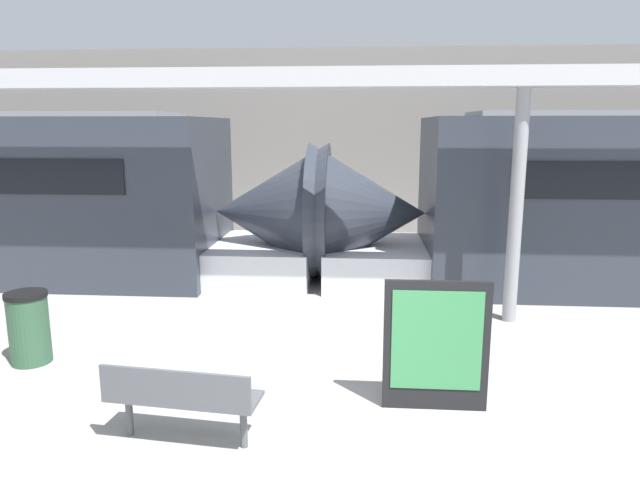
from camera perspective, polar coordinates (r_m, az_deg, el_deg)
station_wall at (r=15.97m, az=2.89°, el=9.74°), size 56.00×0.20×5.00m
bench_near at (r=5.61m, az=-13.75°, el=-14.84°), size 1.48×0.60×0.80m
trash_bin at (r=8.10m, az=-27.10°, el=-7.79°), size 0.51×0.51×0.92m
poster_board at (r=6.13m, az=11.54°, el=-10.28°), size 1.09×0.07×1.40m
support_column_near at (r=8.95m, az=19.02°, el=3.02°), size 0.20×0.20×3.49m
canopy_beam at (r=8.90m, az=19.83°, el=15.10°), size 28.00×0.60×0.28m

